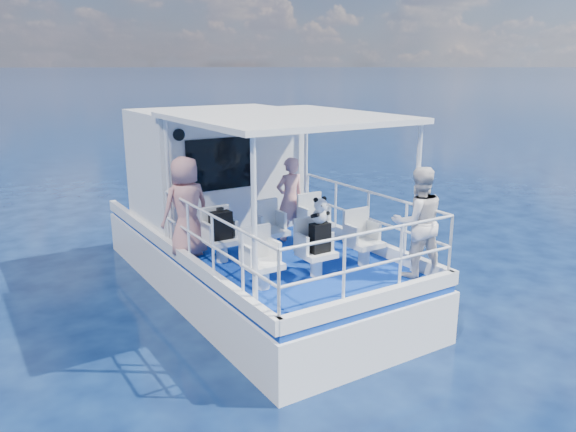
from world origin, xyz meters
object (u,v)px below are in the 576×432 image
object	(u,v)px
panda	(320,210)
passenger_port_fwd	(186,207)
backpack_center	(320,238)
passenger_stbd_aft	(418,222)

from	to	relation	value
panda	passenger_port_fwd	bearing A→B (deg)	123.80
passenger_port_fwd	panda	distance (m)	2.28
passenger_port_fwd	backpack_center	distance (m)	2.29
backpack_center	panda	size ratio (longest dim) A/B	1.13
passenger_stbd_aft	backpack_center	size ratio (longest dim) A/B	3.74
backpack_center	panda	world-z (taller)	panda
passenger_stbd_aft	panda	xyz separation A→B (m)	(-1.23, 0.70, 0.19)
passenger_port_fwd	passenger_stbd_aft	bearing A→B (deg)	128.31
passenger_stbd_aft	panda	size ratio (longest dim) A/B	4.23
passenger_port_fwd	panda	xyz separation A→B (m)	(1.27, -1.89, 0.19)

